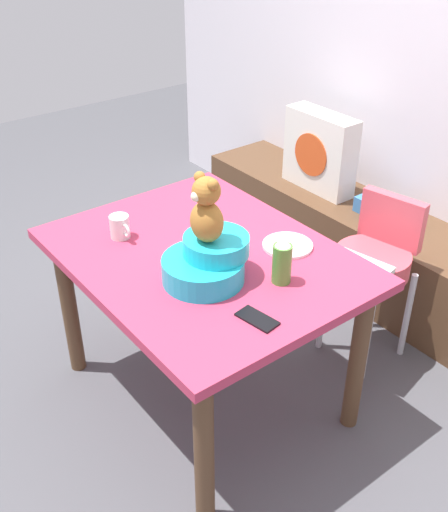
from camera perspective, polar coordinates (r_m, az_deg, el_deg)
name	(u,v)px	position (r m, az deg, el deg)	size (l,w,h in m)	color
ground_plane	(207,392)	(2.86, -1.62, -12.45)	(8.00, 8.00, 0.00)	#4C4C51
window_bench	(389,261)	(3.42, 15.02, -0.46)	(2.60, 0.44, 0.46)	brown
pillow_floral_left	(320,152)	(3.51, 8.84, 9.48)	(0.44, 0.15, 0.44)	white
book_stack	(376,207)	(3.36, 13.88, 4.43)	(0.20, 0.14, 0.08)	#3974B7
dining_table	(204,276)	(2.46, -1.85, -1.86)	(1.20, 0.94, 0.74)	#B73351
highchair	(374,259)	(2.86, 13.65, -0.28)	(0.38, 0.50, 0.79)	#D84C59
infant_seat_teal	(207,261)	(2.22, -1.54, -0.51)	(0.30, 0.33, 0.16)	#1EB5CA
teddy_bear	(206,211)	(2.12, -1.63, 4.20)	(0.13, 0.12, 0.25)	#A66C2C
ketchup_bottle	(282,261)	(2.20, 5.38, -0.46)	(0.07, 0.07, 0.18)	#4C8C33
coffee_mug	(120,227)	(2.52, -9.57, 2.67)	(0.12, 0.08, 0.09)	silver
dinner_plate_near	(288,245)	(2.46, 5.89, 0.99)	(0.20, 0.20, 0.01)	white
cell_phone	(257,319)	(2.06, 3.08, -5.82)	(0.07, 0.14, 0.01)	black
table_fork	(212,205)	(2.76, -1.13, 4.76)	(0.02, 0.17, 0.01)	silver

